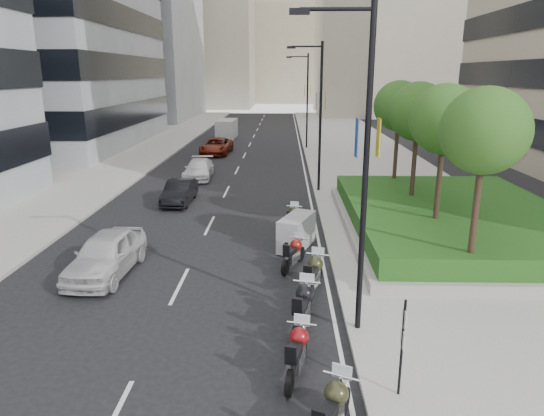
{
  "coord_description": "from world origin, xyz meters",
  "views": [
    {
      "loc": [
        2.17,
        -11.58,
        7.21
      ],
      "look_at": [
        1.67,
        7.08,
        2.0
      ],
      "focal_mm": 32.0,
      "sensor_mm": 36.0,
      "label": 1
    }
  ],
  "objects_px": {
    "lamp_post_2": "(306,96)",
    "motorcycle_5": "(297,232)",
    "motorcycle_2": "(303,307)",
    "motorcycle_4": "(294,253)",
    "motorcycle_3": "(314,275)",
    "car_d": "(216,146)",
    "motorcycle_0": "(332,413)",
    "delivery_van": "(227,130)",
    "motorcycle_6": "(293,219)",
    "parking_sign": "(402,343)",
    "motorcycle_1": "(297,352)",
    "car_a": "(106,254)",
    "lamp_post_0": "(360,158)",
    "car_b": "(180,192)",
    "lamp_post_1": "(318,110)",
    "car_c": "(199,169)"
  },
  "relations": [
    {
      "from": "motorcycle_5",
      "to": "car_d",
      "type": "relative_size",
      "value": 0.48
    },
    {
      "from": "car_d",
      "to": "motorcycle_0",
      "type": "bearing_deg",
      "value": -75.06
    },
    {
      "from": "lamp_post_1",
      "to": "parking_sign",
      "type": "height_order",
      "value": "lamp_post_1"
    },
    {
      "from": "motorcycle_6",
      "to": "car_c",
      "type": "bearing_deg",
      "value": 39.04
    },
    {
      "from": "motorcycle_6",
      "to": "car_a",
      "type": "relative_size",
      "value": 0.48
    },
    {
      "from": "lamp_post_0",
      "to": "motorcycle_4",
      "type": "distance_m",
      "value": 6.74
    },
    {
      "from": "lamp_post_0",
      "to": "car_c",
      "type": "bearing_deg",
      "value": 110.98
    },
    {
      "from": "parking_sign",
      "to": "motorcycle_4",
      "type": "xyz_separation_m",
      "value": [
        -2.26,
        7.76,
        -0.88
      ]
    },
    {
      "from": "motorcycle_0",
      "to": "delivery_van",
      "type": "bearing_deg",
      "value": 32.87
    },
    {
      "from": "delivery_van",
      "to": "motorcycle_4",
      "type": "bearing_deg",
      "value": -77.21
    },
    {
      "from": "motorcycle_5",
      "to": "car_d",
      "type": "height_order",
      "value": "car_d"
    },
    {
      "from": "motorcycle_1",
      "to": "car_a",
      "type": "height_order",
      "value": "car_a"
    },
    {
      "from": "lamp_post_1",
      "to": "motorcycle_5",
      "type": "distance_m",
      "value": 11.06
    },
    {
      "from": "motorcycle_5",
      "to": "motorcycle_0",
      "type": "bearing_deg",
      "value": -156.07
    },
    {
      "from": "motorcycle_2",
      "to": "motorcycle_1",
      "type": "bearing_deg",
      "value": -172.53
    },
    {
      "from": "car_b",
      "to": "car_c",
      "type": "relative_size",
      "value": 0.88
    },
    {
      "from": "motorcycle_6",
      "to": "car_a",
      "type": "bearing_deg",
      "value": 137.51
    },
    {
      "from": "lamp_post_2",
      "to": "car_c",
      "type": "xyz_separation_m",
      "value": [
        -8.05,
        -14.0,
        -4.4
      ]
    },
    {
      "from": "car_c",
      "to": "motorcycle_6",
      "type": "bearing_deg",
      "value": -63.04
    },
    {
      "from": "parking_sign",
      "to": "car_d",
      "type": "relative_size",
      "value": 0.47
    },
    {
      "from": "motorcycle_1",
      "to": "motorcycle_5",
      "type": "bearing_deg",
      "value": 11.66
    },
    {
      "from": "parking_sign",
      "to": "car_c",
      "type": "bearing_deg",
      "value": 109.94
    },
    {
      "from": "motorcycle_1",
      "to": "car_b",
      "type": "distance_m",
      "value": 17.46
    },
    {
      "from": "lamp_post_2",
      "to": "motorcycle_0",
      "type": "xyz_separation_m",
      "value": [
        -0.99,
        -39.29,
        -4.44
      ]
    },
    {
      "from": "motorcycle_4",
      "to": "car_c",
      "type": "relative_size",
      "value": 0.45
    },
    {
      "from": "car_c",
      "to": "delivery_van",
      "type": "distance_m",
      "value": 21.99
    },
    {
      "from": "lamp_post_2",
      "to": "car_a",
      "type": "xyz_separation_m",
      "value": [
        -8.52,
        -31.05,
        -4.28
      ]
    },
    {
      "from": "lamp_post_1",
      "to": "lamp_post_2",
      "type": "height_order",
      "value": "same"
    },
    {
      "from": "car_b",
      "to": "delivery_van",
      "type": "distance_m",
      "value": 28.8
    },
    {
      "from": "lamp_post_2",
      "to": "motorcycle_5",
      "type": "height_order",
      "value": "lamp_post_2"
    },
    {
      "from": "lamp_post_1",
      "to": "car_a",
      "type": "bearing_deg",
      "value": -123.16
    },
    {
      "from": "parking_sign",
      "to": "car_a",
      "type": "xyz_separation_m",
      "value": [
        -9.18,
        6.95,
        -0.67
      ]
    },
    {
      "from": "motorcycle_5",
      "to": "motorcycle_6",
      "type": "bearing_deg",
      "value": 25.02
    },
    {
      "from": "motorcycle_3",
      "to": "motorcycle_6",
      "type": "distance_m",
      "value": 6.7
    },
    {
      "from": "lamp_post_2",
      "to": "delivery_van",
      "type": "height_order",
      "value": "lamp_post_2"
    },
    {
      "from": "motorcycle_0",
      "to": "motorcycle_1",
      "type": "xyz_separation_m",
      "value": [
        -0.65,
        2.22,
        -0.02
      ]
    },
    {
      "from": "motorcycle_4",
      "to": "lamp_post_0",
      "type": "bearing_deg",
      "value": -138.31
    },
    {
      "from": "motorcycle_6",
      "to": "delivery_van",
      "type": "xyz_separation_m",
      "value": [
        -7.06,
        33.75,
        0.38
      ]
    },
    {
      "from": "motorcycle_5",
      "to": "motorcycle_6",
      "type": "height_order",
      "value": "motorcycle_5"
    },
    {
      "from": "lamp_post_1",
      "to": "car_c",
      "type": "xyz_separation_m",
      "value": [
        -8.05,
        4.0,
        -4.4
      ]
    },
    {
      "from": "motorcycle_4",
      "to": "motorcycle_5",
      "type": "relative_size",
      "value": 0.81
    },
    {
      "from": "delivery_van",
      "to": "motorcycle_1",
      "type": "bearing_deg",
      "value": -78.8
    },
    {
      "from": "motorcycle_2",
      "to": "motorcycle_4",
      "type": "bearing_deg",
      "value": 15.19
    },
    {
      "from": "motorcycle_2",
      "to": "car_a",
      "type": "relative_size",
      "value": 0.53
    },
    {
      "from": "motorcycle_3",
      "to": "car_d",
      "type": "relative_size",
      "value": 0.45
    },
    {
      "from": "parking_sign",
      "to": "car_d",
      "type": "bearing_deg",
      "value": 104.43
    },
    {
      "from": "motorcycle_6",
      "to": "motorcycle_5",
      "type": "bearing_deg",
      "value": -166.29
    },
    {
      "from": "lamp_post_0",
      "to": "car_b",
      "type": "xyz_separation_m",
      "value": [
        -7.98,
        14.2,
        -4.4
      ]
    },
    {
      "from": "car_d",
      "to": "car_b",
      "type": "bearing_deg",
      "value": -85.57
    },
    {
      "from": "lamp_post_1",
      "to": "motorcycle_0",
      "type": "xyz_separation_m",
      "value": [
        -0.99,
        -21.29,
        -4.44
      ]
    }
  ]
}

